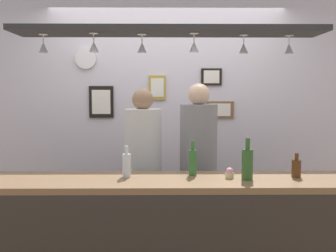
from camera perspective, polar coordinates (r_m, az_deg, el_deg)
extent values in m
cube|color=silver|center=(4.20, -0.14, 0.82)|extent=(4.40, 0.06, 2.60)
cube|color=brown|center=(2.82, 0.10, -8.27)|extent=(2.70, 0.55, 0.04)
cube|color=black|center=(2.82, 0.09, 13.89)|extent=(2.20, 0.36, 0.04)
cylinder|color=silver|center=(2.96, -18.02, 12.77)|extent=(0.06, 0.06, 0.00)
cylinder|color=silver|center=(2.95, -18.00, 12.24)|extent=(0.01, 0.01, 0.06)
cone|color=silver|center=(2.95, -17.97, 10.99)|extent=(0.07, 0.07, 0.08)
cylinder|color=silver|center=(2.82, -10.95, 13.31)|extent=(0.06, 0.06, 0.00)
cylinder|color=silver|center=(2.82, -10.94, 12.76)|extent=(0.01, 0.01, 0.06)
cone|color=silver|center=(2.81, -10.92, 11.44)|extent=(0.07, 0.07, 0.08)
cylinder|color=silver|center=(2.83, -3.88, 13.37)|extent=(0.06, 0.06, 0.00)
cylinder|color=silver|center=(2.82, -3.88, 12.82)|extent=(0.01, 0.01, 0.06)
cone|color=silver|center=(2.81, -3.87, 11.51)|extent=(0.07, 0.07, 0.08)
cylinder|color=silver|center=(2.78, 3.88, 13.52)|extent=(0.06, 0.06, 0.00)
cylinder|color=silver|center=(2.77, 3.88, 12.96)|extent=(0.01, 0.01, 0.06)
cone|color=silver|center=(2.76, 3.87, 11.63)|extent=(0.07, 0.07, 0.08)
cylinder|color=silver|center=(2.91, 11.16, 13.05)|extent=(0.06, 0.06, 0.00)
cylinder|color=silver|center=(2.90, 11.15, 12.52)|extent=(0.01, 0.01, 0.06)
cone|color=silver|center=(2.90, 11.12, 11.24)|extent=(0.07, 0.07, 0.08)
cylinder|color=silver|center=(3.01, 17.52, 12.64)|extent=(0.06, 0.06, 0.00)
cylinder|color=silver|center=(3.01, 17.51, 12.12)|extent=(0.01, 0.01, 0.06)
cone|color=silver|center=(3.00, 17.47, 10.89)|extent=(0.07, 0.07, 0.08)
cube|color=#2D334C|center=(3.69, -3.66, -14.24)|extent=(0.17, 0.18, 0.78)
cylinder|color=white|center=(3.52, -3.73, -2.97)|extent=(0.34, 0.34, 0.68)
sphere|color=#9E7556|center=(3.49, -3.77, 3.97)|extent=(0.19, 0.19, 0.19)
cube|color=#2D334C|center=(3.70, 4.46, -14.04)|extent=(0.17, 0.18, 0.80)
cylinder|color=gray|center=(3.53, 4.55, -2.44)|extent=(0.34, 0.34, 0.70)
sphere|color=beige|center=(3.50, 4.60, 4.70)|extent=(0.20, 0.20, 0.20)
cylinder|color=#2D5623|center=(2.82, 11.67, -5.62)|extent=(0.08, 0.08, 0.22)
cylinder|color=#2D5623|center=(2.79, 11.73, -2.59)|extent=(0.03, 0.03, 0.08)
cylinder|color=#512D14|center=(3.00, 18.46, -5.99)|extent=(0.07, 0.07, 0.13)
cylinder|color=#512D14|center=(2.99, 18.51, -4.29)|extent=(0.03, 0.03, 0.05)
cylinder|color=silver|center=(2.88, -6.15, -5.81)|extent=(0.06, 0.06, 0.17)
cylinder|color=silver|center=(2.86, -6.17, -3.55)|extent=(0.03, 0.03, 0.06)
cylinder|color=#336B2D|center=(2.92, 3.68, -5.43)|extent=(0.06, 0.06, 0.19)
cylinder|color=#336B2D|center=(2.90, 3.70, -2.90)|extent=(0.03, 0.03, 0.07)
cylinder|color=beige|center=(2.86, 9.10, -7.24)|extent=(0.06, 0.06, 0.04)
sphere|color=pink|center=(2.85, 9.10, -6.61)|extent=(0.05, 0.05, 0.05)
cube|color=#B29338|center=(4.15, -1.60, 5.70)|extent=(0.18, 0.02, 0.26)
cube|color=white|center=(4.14, -1.60, 5.70)|extent=(0.14, 0.01, 0.20)
cube|color=black|center=(4.18, 6.44, 7.24)|extent=(0.22, 0.02, 0.18)
cube|color=white|center=(4.17, 6.47, 7.25)|extent=(0.17, 0.01, 0.14)
cube|color=black|center=(4.20, -9.85, 3.53)|extent=(0.26, 0.02, 0.34)
cube|color=white|center=(4.19, -9.87, 3.53)|extent=(0.20, 0.01, 0.26)
cube|color=brown|center=(4.20, 7.68, 2.39)|extent=(0.30, 0.02, 0.18)
cube|color=white|center=(4.18, 7.70, 2.39)|extent=(0.23, 0.01, 0.14)
cylinder|color=white|center=(4.24, -12.08, 9.75)|extent=(0.22, 0.03, 0.22)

